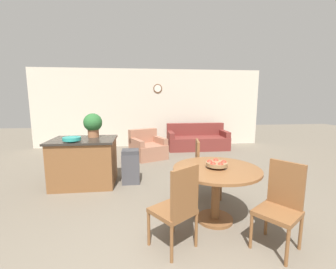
{
  "coord_description": "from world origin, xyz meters",
  "views": [
    {
      "loc": [
        -0.3,
        -1.79,
        1.68
      ],
      "look_at": [
        0.23,
        2.7,
        0.96
      ],
      "focal_mm": 24.0,
      "sensor_mm": 36.0,
      "label": 1
    }
  ],
  "objects_px": {
    "dining_table": "(216,180)",
    "kitchen_island": "(85,162)",
    "couch": "(197,140)",
    "potted_plant": "(93,124)",
    "teal_bowl": "(72,139)",
    "fruit_bowl": "(217,164)",
    "dining_chair_far_side": "(203,166)",
    "trash_bin": "(131,166)",
    "armchair": "(147,148)",
    "dining_chair_near_left": "(178,205)",
    "dining_chair_near_right": "(281,203)"
  },
  "relations": [
    {
      "from": "dining_chair_near_left",
      "to": "kitchen_island",
      "type": "distance_m",
      "value": 2.62
    },
    {
      "from": "teal_bowl",
      "to": "couch",
      "type": "height_order",
      "value": "teal_bowl"
    },
    {
      "from": "teal_bowl",
      "to": "armchair",
      "type": "xyz_separation_m",
      "value": [
        1.41,
        2.17,
        -0.69
      ]
    },
    {
      "from": "fruit_bowl",
      "to": "armchair",
      "type": "xyz_separation_m",
      "value": [
        -0.84,
        3.51,
        -0.54
      ]
    },
    {
      "from": "potted_plant",
      "to": "trash_bin",
      "type": "distance_m",
      "value": 1.14
    },
    {
      "from": "kitchen_island",
      "to": "trash_bin",
      "type": "xyz_separation_m",
      "value": [
        0.89,
        -0.02,
        -0.12
      ]
    },
    {
      "from": "potted_plant",
      "to": "trash_bin",
      "type": "xyz_separation_m",
      "value": [
        0.74,
        -0.23,
        -0.84
      ]
    },
    {
      "from": "dining_table",
      "to": "kitchen_island",
      "type": "distance_m",
      "value": 2.66
    },
    {
      "from": "teal_bowl",
      "to": "trash_bin",
      "type": "height_order",
      "value": "teal_bowl"
    },
    {
      "from": "potted_plant",
      "to": "armchair",
      "type": "bearing_deg",
      "value": 56.54
    },
    {
      "from": "dining_chair_far_side",
      "to": "armchair",
      "type": "bearing_deg",
      "value": -152.17
    },
    {
      "from": "dining_chair_near_left",
      "to": "dining_chair_near_right",
      "type": "height_order",
      "value": "same"
    },
    {
      "from": "teal_bowl",
      "to": "potted_plant",
      "type": "height_order",
      "value": "potted_plant"
    },
    {
      "from": "teal_bowl",
      "to": "armchair",
      "type": "relative_size",
      "value": 0.27
    },
    {
      "from": "dining_chair_near_left",
      "to": "trash_bin",
      "type": "distance_m",
      "value": 2.22
    },
    {
      "from": "dining_chair_near_left",
      "to": "kitchen_island",
      "type": "xyz_separation_m",
      "value": [
        -1.5,
        2.14,
        -0.07
      ]
    },
    {
      "from": "dining_chair_far_side",
      "to": "fruit_bowl",
      "type": "bearing_deg",
      "value": 5.5
    },
    {
      "from": "couch",
      "to": "kitchen_island",
      "type": "bearing_deg",
      "value": -135.77
    },
    {
      "from": "kitchen_island",
      "to": "potted_plant",
      "type": "distance_m",
      "value": 0.77
    },
    {
      "from": "fruit_bowl",
      "to": "couch",
      "type": "height_order",
      "value": "fruit_bowl"
    },
    {
      "from": "armchair",
      "to": "couch",
      "type": "bearing_deg",
      "value": 6.21
    },
    {
      "from": "dining_chair_far_side",
      "to": "teal_bowl",
      "type": "relative_size",
      "value": 3.09
    },
    {
      "from": "dining_chair_near_right",
      "to": "teal_bowl",
      "type": "bearing_deg",
      "value": 19.39
    },
    {
      "from": "dining_chair_near_right",
      "to": "trash_bin",
      "type": "bearing_deg",
      "value": 3.21
    },
    {
      "from": "dining_chair_far_side",
      "to": "dining_chair_near_right",
      "type": "bearing_deg",
      "value": 28.14
    },
    {
      "from": "kitchen_island",
      "to": "trash_bin",
      "type": "relative_size",
      "value": 1.77
    },
    {
      "from": "dining_chair_near_left",
      "to": "dining_chair_far_side",
      "type": "distance_m",
      "value": 1.52
    },
    {
      "from": "couch",
      "to": "dining_table",
      "type": "bearing_deg",
      "value": -100.83
    },
    {
      "from": "dining_chair_near_left",
      "to": "armchair",
      "type": "distance_m",
      "value": 4.06
    },
    {
      "from": "dining_table",
      "to": "trash_bin",
      "type": "xyz_separation_m",
      "value": [
        -1.23,
        1.58,
        -0.25
      ]
    },
    {
      "from": "dining_table",
      "to": "couch",
      "type": "distance_m",
      "value": 4.59
    },
    {
      "from": "dining_chair_near_left",
      "to": "dining_chair_far_side",
      "type": "bearing_deg",
      "value": 28.14
    },
    {
      "from": "dining_chair_near_left",
      "to": "teal_bowl",
      "type": "distance_m",
      "value": 2.52
    },
    {
      "from": "dining_table",
      "to": "fruit_bowl",
      "type": "xyz_separation_m",
      "value": [
        -0.0,
        -0.0,
        0.23
      ]
    },
    {
      "from": "dining_table",
      "to": "dining_chair_near_right",
      "type": "xyz_separation_m",
      "value": [
        0.54,
        -0.62,
        -0.06
      ]
    },
    {
      "from": "dining_table",
      "to": "teal_bowl",
      "type": "xyz_separation_m",
      "value": [
        -2.25,
        1.34,
        0.38
      ]
    },
    {
      "from": "dining_table",
      "to": "dining_chair_near_right",
      "type": "distance_m",
      "value": 0.82
    },
    {
      "from": "dining_table",
      "to": "fruit_bowl",
      "type": "distance_m",
      "value": 0.23
    },
    {
      "from": "dining_chair_far_side",
      "to": "teal_bowl",
      "type": "bearing_deg",
      "value": -93.2
    },
    {
      "from": "dining_chair_near_right",
      "to": "dining_chair_far_side",
      "type": "bearing_deg",
      "value": -16.86
    },
    {
      "from": "dining_chair_near_right",
      "to": "armchair",
      "type": "bearing_deg",
      "value": -17.06
    },
    {
      "from": "dining_chair_far_side",
      "to": "couch",
      "type": "relative_size",
      "value": 0.49
    },
    {
      "from": "potted_plant",
      "to": "couch",
      "type": "distance_m",
      "value": 4.01
    },
    {
      "from": "dining_chair_far_side",
      "to": "trash_bin",
      "type": "bearing_deg",
      "value": -111.27
    },
    {
      "from": "armchair",
      "to": "dining_chair_near_right",
      "type": "bearing_deg",
      "value": -95.39
    },
    {
      "from": "potted_plant",
      "to": "kitchen_island",
      "type": "bearing_deg",
      "value": -126.75
    },
    {
      "from": "potted_plant",
      "to": "armchair",
      "type": "height_order",
      "value": "potted_plant"
    },
    {
      "from": "couch",
      "to": "potted_plant",
      "type": "bearing_deg",
      "value": -136.36
    },
    {
      "from": "dining_chair_far_side",
      "to": "kitchen_island",
      "type": "height_order",
      "value": "dining_chair_far_side"
    },
    {
      "from": "teal_bowl",
      "to": "trash_bin",
      "type": "relative_size",
      "value": 0.47
    }
  ]
}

